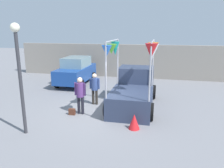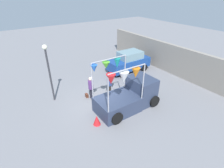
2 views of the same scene
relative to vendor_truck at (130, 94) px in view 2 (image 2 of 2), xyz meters
name	(u,v)px [view 2 (image 2 of 2)]	position (x,y,z in m)	size (l,w,h in m)	color
ground_plane	(102,102)	(-1.37, -1.32, -0.90)	(60.00, 60.00, 0.00)	slate
vendor_truck	(130,94)	(0.00, 0.00, 0.00)	(2.44, 4.07, 3.30)	#2D3851
parked_car	(129,61)	(-4.49, 3.54, 0.05)	(1.88, 4.00, 1.88)	navy
person_customer	(91,86)	(-2.21, -1.68, 0.13)	(0.53, 0.34, 1.70)	black
person_vendor	(109,83)	(-1.96, -0.30, 0.07)	(0.53, 0.34, 1.61)	#2D2823
handbag	(87,95)	(-2.56, -1.88, -0.76)	(0.28, 0.16, 0.28)	#592D1E
street_lamp	(48,66)	(-3.55, -3.93, 1.69)	(0.32, 0.32, 3.98)	#333338
brick_boundary_wall	(178,61)	(-1.37, 6.54, 0.40)	(18.00, 0.36, 2.60)	gray
folded_kite_bundle_crimson	(97,120)	(0.36, -2.70, -0.60)	(0.44, 0.44, 0.60)	red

